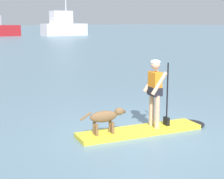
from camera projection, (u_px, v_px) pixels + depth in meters
name	position (u px, v px, depth m)	size (l,w,h in m)	color
ground_plane	(140.00, 133.00, 8.41)	(400.00, 400.00, 0.00)	slate
paddleboard	(148.00, 130.00, 8.49)	(3.37, 1.62, 0.10)	yellow
person_paddler	(155.00, 89.00, 8.37)	(0.67, 0.57, 1.62)	tan
dog	(106.00, 117.00, 7.97)	(1.08, 0.42, 0.57)	brown
moored_boat_port	(64.00, 26.00, 63.96)	(8.46, 3.18, 13.08)	silver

